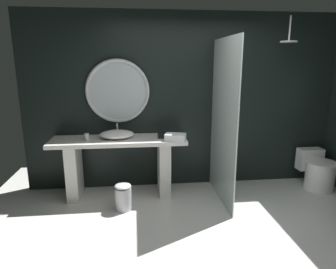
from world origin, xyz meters
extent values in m
plane|color=silver|center=(0.00, 0.00, 0.00)|extent=(5.76, 5.76, 0.00)
cube|color=black|center=(0.00, 1.90, 1.30)|extent=(4.80, 0.10, 2.60)
cube|color=silver|center=(-1.02, 1.55, 0.82)|extent=(1.88, 0.57, 0.06)
cube|color=silver|center=(-1.65, 1.55, 0.39)|extent=(0.16, 0.48, 0.79)
cube|color=silver|center=(-0.38, 1.55, 0.39)|extent=(0.16, 0.48, 0.79)
ellipsoid|color=white|center=(-1.04, 1.58, 0.90)|extent=(0.48, 0.40, 0.11)
cylinder|color=silver|center=(-1.04, 1.76, 0.93)|extent=(0.02, 0.02, 0.18)
cylinder|color=silver|center=(-1.04, 1.71, 1.01)|extent=(0.02, 0.12, 0.02)
cylinder|color=silver|center=(-1.44, 1.51, 0.89)|extent=(0.07, 0.07, 0.10)
cube|color=black|center=(-0.39, 1.52, 0.88)|extent=(0.14, 0.11, 0.06)
torus|color=silver|center=(-1.02, 1.81, 1.48)|extent=(0.92, 0.05, 0.92)
cylinder|color=#B2BCC1|center=(-1.02, 1.82, 1.48)|extent=(0.83, 0.01, 0.83)
cube|color=silver|center=(0.40, 1.27, 1.10)|extent=(0.02, 1.15, 2.20)
cylinder|color=silver|center=(1.35, 1.53, 2.33)|extent=(0.02, 0.02, 0.33)
cylinder|color=silver|center=(1.35, 1.53, 2.16)|extent=(0.23, 0.23, 0.02)
cylinder|color=white|center=(1.97, 1.39, 0.22)|extent=(0.42, 0.42, 0.43)
ellipsoid|color=white|center=(1.97, 1.39, 0.44)|extent=(0.44, 0.48, 0.02)
cube|color=white|center=(1.97, 1.69, 0.39)|extent=(0.38, 0.19, 0.34)
cylinder|color=silver|center=(-0.96, 1.07, 0.15)|extent=(0.22, 0.22, 0.30)
ellipsoid|color=silver|center=(-0.96, 1.07, 0.33)|extent=(0.22, 0.22, 0.06)
cube|color=white|center=(-0.24, 1.36, 0.89)|extent=(0.32, 0.26, 0.09)
camera|label=1|loc=(-0.77, -2.56, 1.89)|focal=31.98mm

